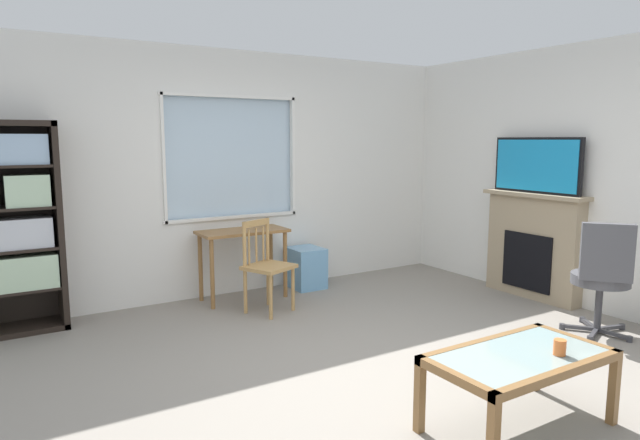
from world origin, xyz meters
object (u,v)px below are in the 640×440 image
tv (537,165)px  coffee_table (520,364)px  desk_under_window (243,242)px  sippy_cup (560,347)px  fireplace (533,245)px  office_chair (603,273)px  bookshelf (3,223)px  plastic_drawer_unit (306,268)px  wooden_chair (266,265)px

tv → coffee_table: 3.11m
desk_under_window → coffee_table: 3.32m
desk_under_window → sippy_cup: desk_under_window is taller
fireplace → office_chair: fireplace is taller
bookshelf → sippy_cup: (2.60, -3.54, -0.47)m
bookshelf → desk_under_window: bookshelf is taller
fireplace → sippy_cup: (-2.22, -1.88, -0.06)m
office_chair → sippy_cup: bearing=-155.2°
tv → desk_under_window: bearing=149.4°
bookshelf → coffee_table: bearing=-54.5°
tv → coffee_table: size_ratio=0.94×
fireplace → office_chair: (-0.52, -1.09, -0.01)m
plastic_drawer_unit → tv: bearing=-41.1°
coffee_table → bookshelf: bearing=125.5°
coffee_table → desk_under_window: bearing=94.6°
tv → office_chair: 1.48m
tv → office_chair: size_ratio=1.03×
bookshelf → plastic_drawer_unit: (2.96, -0.06, -0.74)m
fireplace → bookshelf: bearing=161.0°
wooden_chair → office_chair: bearing=-45.2°
plastic_drawer_unit → sippy_cup: bearing=-95.8°
plastic_drawer_unit → coffee_table: 3.40m
wooden_chair → tv: (2.62, -1.04, 0.95)m
wooden_chair → plastic_drawer_unit: bearing=36.1°
sippy_cup → tv: bearing=40.5°
wooden_chair → coffee_table: (0.25, -2.78, -0.07)m
bookshelf → sippy_cup: bookshelf is taller
wooden_chair → plastic_drawer_unit: (0.78, 0.57, -0.23)m
office_chair → sippy_cup: size_ratio=11.11×
office_chair → wooden_chair: bearing=134.8°
coffee_table → sippy_cup: 0.24m
fireplace → sippy_cup: fireplace is taller
coffee_table → tv: bearing=36.4°
desk_under_window → sippy_cup: 3.46m
plastic_drawer_unit → tv: size_ratio=0.45×
bookshelf → fireplace: size_ratio=1.56×
plastic_drawer_unit → desk_under_window: bearing=-176.4°
fireplace → tv: tv is taller
plastic_drawer_unit → fireplace: fireplace is taller
office_chair → fireplace: bearing=64.5°
plastic_drawer_unit → coffee_table: plastic_drawer_unit is taller
plastic_drawer_unit → tv: 2.72m
plastic_drawer_unit → sippy_cup: sippy_cup is taller
tv → sippy_cup: 3.03m
desk_under_window → coffee_table: size_ratio=0.85×
fireplace → coffee_table: bearing=-143.8°
tv → coffee_table: (-2.37, -1.74, -1.02)m
coffee_table → sippy_cup: (0.17, -0.13, 0.11)m
plastic_drawer_unit → tv: (1.84, -1.61, 1.18)m
sippy_cup → desk_under_window: bearing=97.3°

